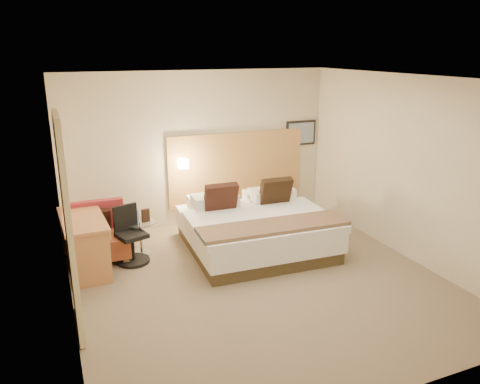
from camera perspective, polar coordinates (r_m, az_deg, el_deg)
name	(u,v)px	position (r m, az deg, el deg)	size (l,w,h in m)	color
floor	(258,280)	(6.55, 2.24, -10.72)	(4.80, 5.00, 0.02)	#776650
ceiling	(261,77)	(5.80, 2.56, 13.78)	(4.80, 5.00, 0.02)	white
wall_back	(200,149)	(8.31, -4.96, 5.28)	(4.80, 0.02, 2.70)	beige
wall_front	(389,265)	(4.05, 17.71, -8.53)	(4.80, 0.02, 2.70)	beige
wall_left	(61,209)	(5.51, -21.00, -1.99)	(0.02, 5.00, 2.70)	beige
wall_right	(407,168)	(7.35, 19.70, 2.77)	(0.02, 5.00, 2.70)	beige
headboard_panel	(237,168)	(8.59, -0.36, 3.00)	(2.60, 0.04, 1.30)	#BD8949
art_frame	(301,133)	(9.06, 7.42, 7.15)	(0.62, 0.03, 0.47)	black
art_canvas	(301,133)	(9.04, 7.48, 7.13)	(0.54, 0.01, 0.39)	#758DA2
lamp_arm	(182,163)	(8.17, -7.07, 3.57)	(0.02, 0.02, 0.12)	white
lamp_shade	(183,163)	(8.11, -6.95, 3.48)	(0.15, 0.15, 0.15)	#F4E3BE
curtain	(68,227)	(5.32, -20.19, -4.08)	(0.06, 0.90, 2.42)	beige
bottle_a	(135,217)	(7.23, -12.73, -3.03)	(0.06, 0.06, 0.19)	#9BBAF0
bottle_b	(138,216)	(7.29, -12.39, -2.83)	(0.06, 0.06, 0.19)	#96C0E8
menu_folder	(146,215)	(7.24, -11.44, -2.82)	(0.12, 0.05, 0.20)	#362016
bed	(255,228)	(7.38, 1.84, -4.38)	(2.23, 2.18, 1.05)	#443722
lounge_chair	(100,237)	(7.34, -16.74, -5.31)	(0.82, 0.72, 0.85)	#B07453
side_table	(141,236)	(7.37, -12.01, -5.27)	(0.55, 0.55, 0.52)	silver
desk	(85,228)	(6.95, -18.37, -4.24)	(0.63, 1.28, 0.78)	#C57C4D
desk_chair	(131,240)	(7.11, -13.18, -5.67)	(0.59, 0.59, 0.85)	black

